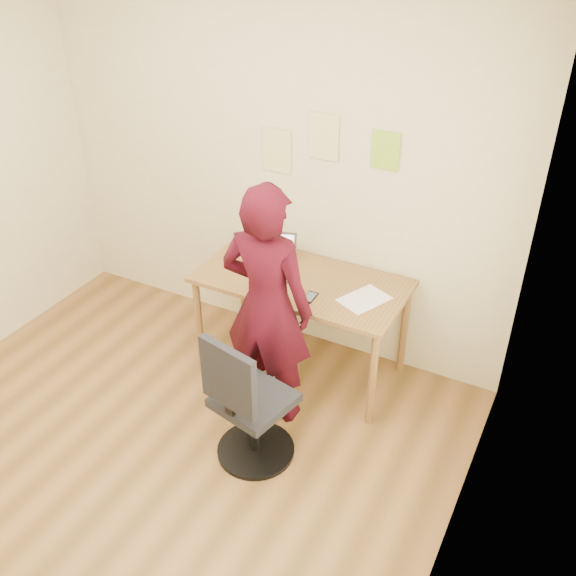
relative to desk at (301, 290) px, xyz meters
The scene contains 10 objects.
room 1.60m from the desk, 106.96° to the right, with size 3.58×3.58×2.78m.
desk is the anchor object (origin of this frame).
laptop 0.30m from the desk, 163.79° to the left, with size 0.36×0.34×0.21m.
paper_sheet 0.47m from the desk, ahead, with size 0.22×0.31×0.00m, color white.
phone 0.25m from the desk, 50.02° to the right, with size 0.07×0.13×0.01m.
wall_note_left 0.95m from the desk, 136.18° to the left, with size 0.21×0.00×0.30m, color #DAD382.
wall_note_mid 1.01m from the desk, 95.34° to the left, with size 0.21×0.00×0.30m, color #DAD382.
wall_note_right 1.07m from the desk, 42.79° to the left, with size 0.18×0.00×0.24m, color #90C12B.
office_chair 0.97m from the desk, 82.88° to the right, with size 0.48×0.49×0.92m.
person 0.50m from the desk, 89.46° to the right, with size 0.59×0.39×1.61m, color #360711.
Camera 1 is at (2.02, -1.87, 2.98)m, focal length 40.00 mm.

